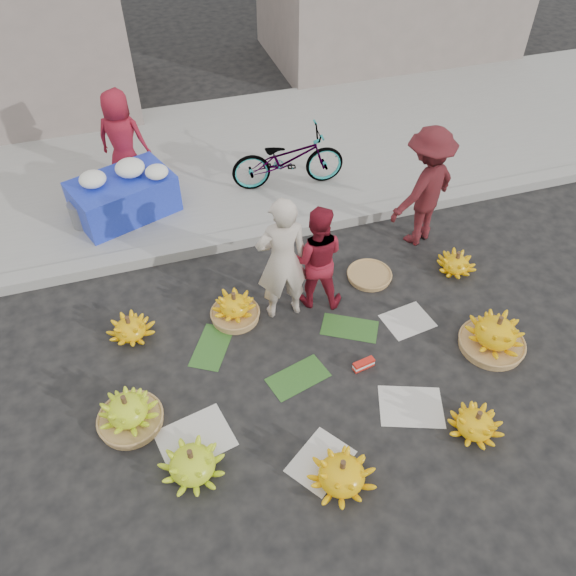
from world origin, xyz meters
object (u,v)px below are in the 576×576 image
object	(u,v)px
vendor_cream	(282,260)
banana_bunch_0	(128,412)
flower_table	(124,194)
banana_bunch_4	(495,334)
bicycle	(288,159)

from	to	relation	value
vendor_cream	banana_bunch_0	bearing A→B (deg)	29.36
vendor_cream	flower_table	bearing A→B (deg)	-55.57
banana_bunch_4	flower_table	bearing A→B (deg)	135.27
vendor_cream	flower_table	size ratio (longest dim) A/B	1.06
banana_bunch_4	bicycle	world-z (taller)	bicycle
banana_bunch_0	banana_bunch_4	size ratio (longest dim) A/B	0.89
banana_bunch_0	bicycle	distance (m)	4.39
banana_bunch_0	vendor_cream	world-z (taller)	vendor_cream
vendor_cream	flower_table	xyz separation A→B (m)	(-1.57, 2.39, -0.38)
flower_table	bicycle	world-z (taller)	bicycle
banana_bunch_0	vendor_cream	bearing A→B (deg)	28.22
banana_bunch_4	bicycle	xyz separation A→B (m)	(-1.27, 3.64, 0.35)
flower_table	banana_bunch_0	bearing A→B (deg)	-115.91
vendor_cream	banana_bunch_4	bearing A→B (deg)	150.54
bicycle	banana_bunch_4	bearing A→B (deg)	-154.88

